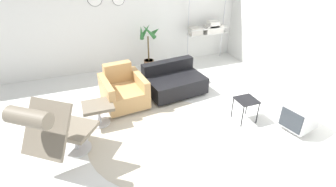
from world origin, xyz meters
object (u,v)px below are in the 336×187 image
object	(u,v)px
lounge_chair	(52,127)
shelf_unit	(208,29)
side_table	(246,102)
potted_plant	(149,50)
ottoman	(98,109)
crt_television	(300,117)
couch_low	(174,82)
armchair_red	(123,92)

from	to	relation	value
lounge_chair	shelf_unit	distance (m)	4.83
side_table	potted_plant	distance (m)	2.91
lounge_chair	ottoman	distance (m)	1.19
lounge_chair	potted_plant	distance (m)	3.56
ottoman	shelf_unit	size ratio (longest dim) A/B	0.29
lounge_chair	potted_plant	xyz separation A→B (m)	(2.19, 2.80, -0.17)
side_table	crt_television	bearing A→B (deg)	-39.31
potted_plant	crt_television	bearing A→B (deg)	-62.99
lounge_chair	crt_television	xyz separation A→B (m)	(3.88, -0.51, -0.46)
couch_low	potted_plant	world-z (taller)	potted_plant
side_table	shelf_unit	xyz separation A→B (m)	(0.69, 2.82, 0.50)
ottoman	potted_plant	distance (m)	2.45
side_table	couch_low	bearing A→B (deg)	119.74
potted_plant	ottoman	bearing A→B (deg)	-128.52
ottoman	shelf_unit	xyz separation A→B (m)	(3.19, 2.00, 0.58)
couch_low	potted_plant	bearing A→B (deg)	-90.02
armchair_red	shelf_unit	bearing A→B (deg)	-156.07
lounge_chair	side_table	xyz separation A→B (m)	(3.18, 0.06, -0.34)
ottoman	crt_television	world-z (taller)	crt_television
shelf_unit	potted_plant	bearing A→B (deg)	-176.87
couch_low	crt_television	distance (m)	2.52
side_table	shelf_unit	world-z (taller)	shelf_unit
armchair_red	potted_plant	distance (m)	1.73
couch_low	crt_television	world-z (taller)	couch_low
couch_low	side_table	world-z (taller)	couch_low
lounge_chair	side_table	distance (m)	3.20
shelf_unit	ottoman	bearing A→B (deg)	-147.94
crt_television	potted_plant	distance (m)	3.72
ottoman	side_table	world-z (taller)	side_table
ottoman	potted_plant	world-z (taller)	potted_plant
side_table	potted_plant	size ratio (longest dim) A/B	0.35
shelf_unit	crt_television	bearing A→B (deg)	-89.79
armchair_red	crt_television	distance (m)	3.25
shelf_unit	couch_low	bearing A→B (deg)	-137.51
armchair_red	crt_television	world-z (taller)	armchair_red
couch_low	shelf_unit	size ratio (longest dim) A/B	0.71
potted_plant	shelf_unit	xyz separation A→B (m)	(1.67, 0.09, 0.33)
ottoman	armchair_red	world-z (taller)	armchair_red
ottoman	side_table	size ratio (longest dim) A/B	1.21
lounge_chair	armchair_red	size ratio (longest dim) A/B	1.28
crt_television	shelf_unit	xyz separation A→B (m)	(-0.01, 3.40, 0.62)
ottoman	side_table	bearing A→B (deg)	-18.26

